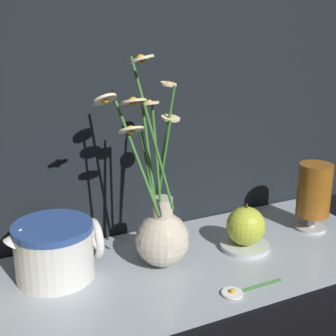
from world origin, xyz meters
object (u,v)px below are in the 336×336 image
ceramic_pitcher (55,248)px  tea_glass (314,192)px  vase_with_flowers (161,230)px  orange_fruit (246,226)px

ceramic_pitcher → tea_glass: size_ratio=1.11×
vase_with_flowers → orange_fruit: size_ratio=4.56×
ceramic_pitcher → tea_glass: 0.55m
ceramic_pitcher → orange_fruit: bearing=-8.8°
tea_glass → ceramic_pitcher: bearing=175.4°
vase_with_flowers → tea_glass: (0.36, -0.00, 0.01)m
ceramic_pitcher → orange_fruit: 0.37m
tea_glass → orange_fruit: size_ratio=1.73×
ceramic_pitcher → orange_fruit: size_ratio=1.93×
vase_with_flowers → tea_glass: bearing=-0.0°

